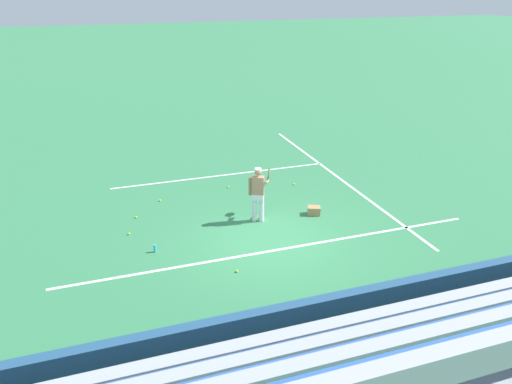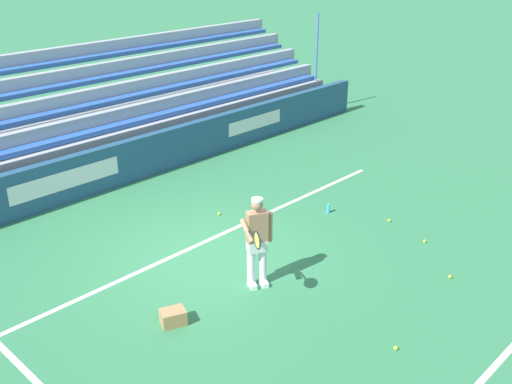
# 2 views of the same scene
# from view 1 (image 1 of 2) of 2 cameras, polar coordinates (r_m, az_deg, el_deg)

# --- Properties ---
(ground_plane) EXTENTS (160.00, 160.00, 0.00)m
(ground_plane) POSITION_cam_1_polar(r_m,az_deg,el_deg) (14.25, 1.90, -5.66)
(ground_plane) COLOR #337A4C
(court_baseline_white) EXTENTS (12.00, 0.10, 0.01)m
(court_baseline_white) POSITION_cam_1_polar(r_m,az_deg,el_deg) (13.84, 2.63, -6.59)
(court_baseline_white) COLOR white
(court_baseline_white) RESTS_ON ground
(court_sideline_white) EXTENTS (0.10, 12.00, 0.01)m
(court_sideline_white) POSITION_cam_1_polar(r_m,az_deg,el_deg) (19.14, 9.22, 1.79)
(court_sideline_white) COLOR white
(court_sideline_white) RESTS_ON ground
(court_service_line_white) EXTENTS (8.22, 0.10, 0.01)m
(court_service_line_white) POSITION_cam_1_polar(r_m,az_deg,el_deg) (19.02, -3.95, 1.91)
(court_service_line_white) COLOR white
(court_service_line_white) RESTS_ON ground
(back_wall_sponsor_board) EXTENTS (20.78, 0.25, 1.10)m
(back_wall_sponsor_board) POSITION_cam_1_polar(r_m,az_deg,el_deg) (10.64, 10.41, -13.66)
(back_wall_sponsor_board) COLOR navy
(back_wall_sponsor_board) RESTS_ON ground
(bleacher_stand) EXTENTS (19.74, 3.20, 3.40)m
(bleacher_stand) POSITION_cam_1_polar(r_m,az_deg,el_deg) (9.11, 17.69, -20.18)
(bleacher_stand) COLOR #9EA3A8
(bleacher_stand) RESTS_ON ground
(tennis_player) EXTENTS (0.89, 0.89, 1.71)m
(tennis_player) POSITION_cam_1_polar(r_m,az_deg,el_deg) (15.08, 0.27, -0.19)
(tennis_player) COLOR silver
(tennis_player) RESTS_ON ground
(ball_box_cardboard) EXTENTS (0.48, 0.43, 0.26)m
(ball_box_cardboard) POSITION_cam_1_polar(r_m,az_deg,el_deg) (15.89, 6.62, -2.11)
(ball_box_cardboard) COLOR #A87F51
(ball_box_cardboard) RESTS_ON ground
(tennis_ball_midcourt) EXTENTS (0.07, 0.07, 0.07)m
(tennis_ball_midcourt) POSITION_cam_1_polar(r_m,az_deg,el_deg) (18.12, 4.36, 0.90)
(tennis_ball_midcourt) COLOR #CCE533
(tennis_ball_midcourt) RESTS_ON ground
(tennis_ball_toward_net) EXTENTS (0.07, 0.07, 0.07)m
(tennis_ball_toward_net) POSITION_cam_1_polar(r_m,az_deg,el_deg) (15.05, -14.31, -4.64)
(tennis_ball_toward_net) COLOR #CCE533
(tennis_ball_toward_net) RESTS_ON ground
(tennis_ball_far_right) EXTENTS (0.07, 0.07, 0.07)m
(tennis_ball_far_right) POSITION_cam_1_polar(r_m,az_deg,el_deg) (16.02, -13.55, -2.81)
(tennis_ball_far_right) COLOR #CCE533
(tennis_ball_far_right) RESTS_ON ground
(tennis_ball_near_player) EXTENTS (0.07, 0.07, 0.07)m
(tennis_ball_near_player) POSITION_cam_1_polar(r_m,az_deg,el_deg) (12.83, -2.20, -9.02)
(tennis_ball_near_player) COLOR #CCE533
(tennis_ball_near_player) RESTS_ON ground
(tennis_ball_far_left) EXTENTS (0.07, 0.07, 0.07)m
(tennis_ball_far_left) POSITION_cam_1_polar(r_m,az_deg,el_deg) (17.85, -3.18, 0.58)
(tennis_ball_far_left) COLOR #CCE533
(tennis_ball_far_left) RESTS_ON ground
(tennis_ball_stray_back) EXTENTS (0.07, 0.07, 0.07)m
(tennis_ball_stray_back) POSITION_cam_1_polar(r_m,az_deg,el_deg) (17.04, -10.91, -0.96)
(tennis_ball_stray_back) COLOR #CCE533
(tennis_ball_stray_back) RESTS_ON ground
(water_bottle) EXTENTS (0.07, 0.07, 0.22)m
(water_bottle) POSITION_cam_1_polar(r_m,az_deg,el_deg) (13.94, -11.49, -6.34)
(water_bottle) COLOR #33B2E5
(water_bottle) RESTS_ON ground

